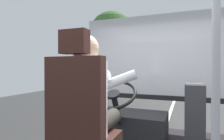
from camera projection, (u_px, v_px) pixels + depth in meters
name	position (u px, v px, depth m)	size (l,w,h in m)	color
ground	(175.00, 99.00, 9.98)	(18.00, 44.00, 0.06)	#2E2E2E
driver_seat	(81.00, 126.00, 1.51)	(0.48, 0.48, 1.31)	black
bus_driver	(88.00, 98.00, 1.61)	(0.76, 0.62, 0.85)	#332D28
steering_console	(126.00, 125.00, 2.62)	(1.10, 1.03, 0.87)	black
handrail_pole	(216.00, 73.00, 1.02)	(0.04, 0.04, 2.00)	#B7B7BC
fare_box	(195.00, 117.00, 2.33)	(0.24, 0.23, 0.83)	#333338
windshield_panel	(152.00, 66.00, 3.28)	(2.50, 0.08, 1.48)	silver
street_tree	(112.00, 34.00, 12.42)	(2.94, 2.94, 5.36)	#4C3828
parked_car_green	(221.00, 76.00, 21.06)	(1.93, 3.94, 1.23)	#195633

